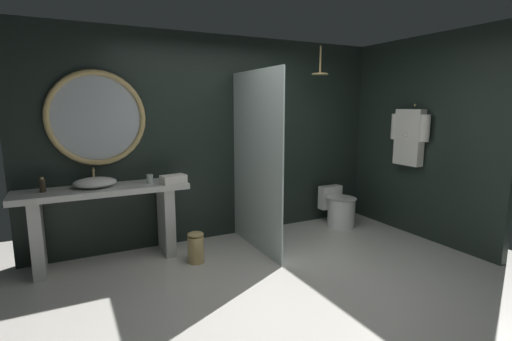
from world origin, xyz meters
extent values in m
plane|color=silver|center=(0.00, 0.00, 0.00)|extent=(5.76, 5.76, 0.00)
cube|color=#1E2823|center=(0.00, 1.90, 1.30)|extent=(4.80, 0.10, 2.60)
cube|color=#1E2823|center=(2.35, 0.76, 1.30)|extent=(0.10, 2.47, 2.60)
cube|color=silver|center=(-1.49, 1.59, 0.83)|extent=(1.77, 0.49, 0.06)
cube|color=silver|center=(-2.15, 1.59, 0.40)|extent=(0.12, 0.42, 0.80)
cube|color=silver|center=(-0.83, 1.59, 0.40)|extent=(0.12, 0.42, 0.80)
ellipsoid|color=white|center=(-1.57, 1.61, 0.91)|extent=(0.44, 0.36, 0.11)
cylinder|color=tan|center=(-1.57, 1.78, 0.95)|extent=(0.02, 0.02, 0.19)
cylinder|color=tan|center=(-1.57, 1.71, 1.04)|extent=(0.02, 0.13, 0.02)
cylinder|color=silver|center=(-1.00, 1.58, 0.91)|extent=(0.07, 0.07, 0.10)
cylinder|color=#3D3323|center=(-2.06, 1.61, 0.92)|extent=(0.06, 0.06, 0.13)
cylinder|color=tan|center=(-2.06, 1.61, 1.00)|extent=(0.03, 0.03, 0.02)
torus|color=tan|center=(-1.49, 1.81, 1.59)|extent=(1.05, 0.06, 1.05)
cylinder|color=#B2BCC1|center=(-1.49, 1.82, 1.59)|extent=(0.95, 0.01, 0.95)
cube|color=silver|center=(0.17, 1.23, 1.07)|extent=(0.02, 1.24, 2.13)
cylinder|color=tan|center=(1.28, 1.51, 2.32)|extent=(0.02, 0.02, 0.35)
cylinder|color=tan|center=(1.28, 1.51, 2.14)|extent=(0.22, 0.22, 0.02)
sphere|color=tan|center=(2.28, 0.79, 1.73)|extent=(0.04, 0.04, 0.04)
cube|color=silver|center=(2.21, 0.79, 1.31)|extent=(0.12, 0.40, 0.73)
cylinder|color=silver|center=(2.21, 0.57, 1.44)|extent=(0.13, 0.13, 0.34)
cylinder|color=silver|center=(2.21, 1.02, 1.44)|extent=(0.13, 0.13, 0.34)
sphere|color=silver|center=(2.13, 0.79, 1.35)|extent=(0.07, 0.07, 0.07)
cylinder|color=white|center=(1.65, 1.41, 0.21)|extent=(0.39, 0.39, 0.41)
ellipsoid|color=white|center=(1.65, 1.41, 0.42)|extent=(0.41, 0.45, 0.02)
cube|color=white|center=(1.65, 1.68, 0.38)|extent=(0.34, 0.14, 0.34)
cylinder|color=tan|center=(-0.62, 1.15, 0.15)|extent=(0.18, 0.18, 0.30)
ellipsoid|color=tan|center=(-0.62, 1.15, 0.33)|extent=(0.18, 0.18, 0.05)
cube|color=silver|center=(-0.77, 1.44, 0.91)|extent=(0.30, 0.21, 0.09)
camera|label=1|loc=(-1.84, -2.70, 1.73)|focal=26.50mm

